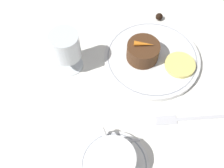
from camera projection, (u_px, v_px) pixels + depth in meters
name	position (u px, v px, depth m)	size (l,w,h in m)	color
ground_plane	(132.00, 65.00, 0.69)	(3.00, 3.00, 0.00)	white
dinner_plate	(152.00, 58.00, 0.69)	(0.25, 0.25, 0.01)	white
saucer	(114.00, 165.00, 0.55)	(0.15, 0.15, 0.01)	white
coffee_cup	(113.00, 161.00, 0.53)	(0.12, 0.09, 0.05)	white
spoon	(110.00, 145.00, 0.57)	(0.02, 0.11, 0.00)	silver
wine_glass	(66.00, 48.00, 0.63)	(0.07, 0.07, 0.12)	silver
fork	(184.00, 119.00, 0.61)	(0.06, 0.18, 0.01)	silver
dessert_cake	(143.00, 51.00, 0.67)	(0.08, 0.08, 0.05)	#4C2D19
carrot_garnish	(144.00, 44.00, 0.64)	(0.03, 0.05, 0.01)	orange
pineapple_slice	(180.00, 65.00, 0.67)	(0.08, 0.08, 0.01)	#EFE075
chocolate_truffle	(159.00, 17.00, 0.77)	(0.02, 0.02, 0.02)	black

